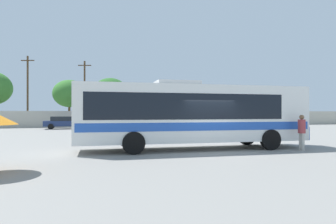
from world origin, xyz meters
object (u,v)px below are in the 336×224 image
object	(u,v)px
roadside_tree_midright	(110,94)
utility_pole_far	(28,90)
parked_car_leftmost_dark_blue	(63,122)
coach_bus_white_blue	(191,113)
attendant_by_bus_door	(302,130)
parked_car_rightmost_dark_blue	(212,121)
parked_car_third_maroon	(169,121)
roadside_tree_midleft	(69,94)
parked_car_second_red	(117,122)
utility_pole_near	(85,92)

from	to	relation	value
roadside_tree_midright	utility_pole_far	bearing A→B (deg)	-163.07
parked_car_leftmost_dark_blue	utility_pole_far	size ratio (longest dim) A/B	0.48
coach_bus_white_blue	roadside_tree_midright	bearing A→B (deg)	94.69
coach_bus_white_blue	attendant_by_bus_door	world-z (taller)	coach_bus_white_blue
attendant_by_bus_door	parked_car_rightmost_dark_blue	distance (m)	24.32
attendant_by_bus_door	coach_bus_white_blue	bearing A→B (deg)	160.54
parked_car_rightmost_dark_blue	roadside_tree_midright	world-z (taller)	roadside_tree_midright
parked_car_rightmost_dark_blue	parked_car_third_maroon	bearing A→B (deg)	-179.81
roadside_tree_midright	roadside_tree_midleft	bearing A→B (deg)	-160.55
parked_car_second_red	parked_car_leftmost_dark_blue	bearing A→B (deg)	179.42
attendant_by_bus_door	roadside_tree_midleft	size ratio (longest dim) A/B	0.28
utility_pole_near	utility_pole_far	distance (m)	7.29
parked_car_leftmost_dark_blue	roadside_tree_midleft	world-z (taller)	roadside_tree_midleft
parked_car_leftmost_dark_blue	utility_pole_near	bearing A→B (deg)	69.32
parked_car_third_maroon	roadside_tree_midright	world-z (taller)	roadside_tree_midright
parked_car_leftmost_dark_blue	utility_pole_far	distance (m)	8.98
utility_pole_near	roadside_tree_midleft	bearing A→B (deg)	142.42
roadside_tree_midleft	utility_pole_far	bearing A→B (deg)	-165.98
roadside_tree_midleft	parked_car_rightmost_dark_blue	bearing A→B (deg)	-20.62
coach_bus_white_blue	parked_car_rightmost_dark_blue	world-z (taller)	coach_bus_white_blue
parked_car_rightmost_dark_blue	roadside_tree_midleft	size ratio (longest dim) A/B	0.67
coach_bus_white_blue	parked_car_leftmost_dark_blue	size ratio (longest dim) A/B	2.66
attendant_by_bus_door	parked_car_second_red	distance (m)	24.47
utility_pole_near	roadside_tree_midleft	world-z (taller)	utility_pole_near
roadside_tree_midright	parked_car_rightmost_dark_blue	bearing A→B (deg)	-35.14
attendant_by_bus_door	parked_car_second_red	xyz separation A→B (m)	(-7.47, 23.31, -0.25)
attendant_by_bus_door	parked_car_second_red	bearing A→B (deg)	107.77
parked_car_leftmost_dark_blue	roadside_tree_midleft	distance (m)	8.35
parked_car_leftmost_dark_blue	utility_pole_far	xyz separation A→B (m)	(-5.09, 6.15, 4.12)
parked_car_leftmost_dark_blue	utility_pole_near	xyz separation A→B (m)	(2.19, 5.80, 3.91)
utility_pole_near	roadside_tree_midright	world-z (taller)	utility_pole_near
attendant_by_bus_door	utility_pole_far	size ratio (longest dim) A/B	0.19
parked_car_leftmost_dark_blue	roadside_tree_midleft	xyz separation A→B (m)	(0.06, 7.43, 3.80)
coach_bus_white_blue	parked_car_rightmost_dark_blue	size ratio (longest dim) A/B	2.77
coach_bus_white_blue	roadside_tree_midright	size ratio (longest dim) A/B	1.67
roadside_tree_midleft	roadside_tree_midright	xyz separation A→B (m)	(5.79, 2.04, 0.21)
coach_bus_white_blue	attendant_by_bus_door	distance (m)	5.59
parked_car_second_red	roadside_tree_midleft	world-z (taller)	roadside_tree_midleft
utility_pole_near	utility_pole_far	world-z (taller)	utility_pole_far
parked_car_second_red	roadside_tree_midleft	size ratio (longest dim) A/B	0.69
parked_car_leftmost_dark_blue	utility_pole_near	world-z (taller)	utility_pole_near
parked_car_third_maroon	roadside_tree_midleft	xyz separation A→B (m)	(-12.74, 7.05, 3.78)
roadside_tree_midleft	roadside_tree_midright	world-z (taller)	roadside_tree_midright
parked_car_third_maroon	roadside_tree_midright	bearing A→B (deg)	127.35
utility_pole_far	parked_car_third_maroon	bearing A→B (deg)	-17.87
parked_car_second_red	utility_pole_near	xyz separation A→B (m)	(-3.95, 5.86, 3.92)
parked_car_rightmost_dark_blue	coach_bus_white_blue	bearing A→B (deg)	-115.27
parked_car_second_red	parked_car_rightmost_dark_blue	size ratio (longest dim) A/B	1.04
parked_car_rightmost_dark_blue	utility_pole_far	distance (m)	24.87
utility_pole_near	parked_car_leftmost_dark_blue	bearing A→B (deg)	-110.68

